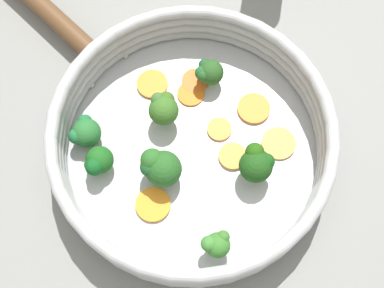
{
  "coord_description": "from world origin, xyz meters",
  "views": [
    {
      "loc": [
        0.07,
        -0.21,
        0.64
      ],
      "look_at": [
        0.0,
        0.0,
        0.03
      ],
      "focal_mm": 50.0,
      "sensor_mm": 36.0,
      "label": 1
    }
  ],
  "objects_px": {
    "broccoli_floret_6": "(85,132)",
    "carrot_slice_5": "(233,156)",
    "carrot_slice_2": "(153,205)",
    "broccoli_floret_0": "(164,109)",
    "broccoli_floret_4": "(217,244)",
    "carrot_slice_1": "(195,81)",
    "carrot_slice_3": "(219,129)",
    "broccoli_floret_3": "(98,162)",
    "broccoli_floret_2": "(256,164)",
    "broccoli_floret_5": "(160,167)",
    "broccoli_floret_1": "(209,73)",
    "carrot_slice_0": "(254,109)",
    "carrot_slice_7": "(152,84)",
    "carrot_slice_4": "(191,94)",
    "carrot_slice_6": "(279,143)",
    "skillet": "(192,150)"
  },
  "relations": [
    {
      "from": "carrot_slice_0",
      "to": "carrot_slice_7",
      "type": "distance_m",
      "value": 0.13
    },
    {
      "from": "carrot_slice_3",
      "to": "broccoli_floret_0",
      "type": "xyz_separation_m",
      "value": [
        -0.07,
        -0.01,
        0.03
      ]
    },
    {
      "from": "carrot_slice_2",
      "to": "carrot_slice_3",
      "type": "distance_m",
      "value": 0.13
    },
    {
      "from": "carrot_slice_6",
      "to": "carrot_slice_0",
      "type": "bearing_deg",
      "value": 141.0
    },
    {
      "from": "broccoli_floret_2",
      "to": "carrot_slice_2",
      "type": "bearing_deg",
      "value": -142.04
    },
    {
      "from": "carrot_slice_3",
      "to": "carrot_slice_2",
      "type": "bearing_deg",
      "value": -110.63
    },
    {
      "from": "carrot_slice_0",
      "to": "carrot_slice_4",
      "type": "height_order",
      "value": "carrot_slice_0"
    },
    {
      "from": "broccoli_floret_2",
      "to": "carrot_slice_0",
      "type": "bearing_deg",
      "value": 106.9
    },
    {
      "from": "carrot_slice_0",
      "to": "carrot_slice_3",
      "type": "height_order",
      "value": "carrot_slice_0"
    },
    {
      "from": "broccoli_floret_4",
      "to": "carrot_slice_4",
      "type": "bearing_deg",
      "value": 117.55
    },
    {
      "from": "carrot_slice_1",
      "to": "broccoli_floret_1",
      "type": "bearing_deg",
      "value": 19.36
    },
    {
      "from": "broccoli_floret_3",
      "to": "carrot_slice_7",
      "type": "bearing_deg",
      "value": 81.18
    },
    {
      "from": "carrot_slice_0",
      "to": "broccoli_floret_5",
      "type": "bearing_deg",
      "value": -123.78
    },
    {
      "from": "broccoli_floret_1",
      "to": "broccoli_floret_5",
      "type": "bearing_deg",
      "value": -95.47
    },
    {
      "from": "carrot_slice_6",
      "to": "broccoli_floret_0",
      "type": "xyz_separation_m",
      "value": [
        -0.15,
        -0.01,
        0.03
      ]
    },
    {
      "from": "carrot_slice_7",
      "to": "broccoli_floret_1",
      "type": "bearing_deg",
      "value": 23.0
    },
    {
      "from": "carrot_slice_0",
      "to": "carrot_slice_2",
      "type": "relative_size",
      "value": 1.0
    },
    {
      "from": "carrot_slice_3",
      "to": "broccoli_floret_3",
      "type": "distance_m",
      "value": 0.16
    },
    {
      "from": "broccoli_floret_2",
      "to": "broccoli_floret_5",
      "type": "relative_size",
      "value": 1.01
    },
    {
      "from": "broccoli_floret_3",
      "to": "carrot_slice_0",
      "type": "bearing_deg",
      "value": 41.49
    },
    {
      "from": "carrot_slice_0",
      "to": "broccoli_floret_0",
      "type": "distance_m",
      "value": 0.12
    },
    {
      "from": "carrot_slice_5",
      "to": "broccoli_floret_3",
      "type": "height_order",
      "value": "broccoli_floret_3"
    },
    {
      "from": "carrot_slice_7",
      "to": "broccoli_floret_1",
      "type": "height_order",
      "value": "broccoli_floret_1"
    },
    {
      "from": "carrot_slice_7",
      "to": "broccoli_floret_4",
      "type": "relative_size",
      "value": 0.94
    },
    {
      "from": "carrot_slice_1",
      "to": "broccoli_floret_4",
      "type": "height_order",
      "value": "broccoli_floret_4"
    },
    {
      "from": "carrot_slice_1",
      "to": "carrot_slice_5",
      "type": "xyz_separation_m",
      "value": [
        0.08,
        -0.08,
        0.0
      ]
    },
    {
      "from": "carrot_slice_0",
      "to": "carrot_slice_7",
      "type": "bearing_deg",
      "value": -175.79
    },
    {
      "from": "carrot_slice_2",
      "to": "broccoli_floret_3",
      "type": "xyz_separation_m",
      "value": [
        -0.08,
        0.02,
        0.02
      ]
    },
    {
      "from": "carrot_slice_6",
      "to": "carrot_slice_2",
      "type": "bearing_deg",
      "value": -133.93
    },
    {
      "from": "carrot_slice_3",
      "to": "broccoli_floret_2",
      "type": "distance_m",
      "value": 0.08
    },
    {
      "from": "carrot_slice_0",
      "to": "carrot_slice_4",
      "type": "relative_size",
      "value": 1.2
    },
    {
      "from": "carrot_slice_0",
      "to": "broccoli_floret_1",
      "type": "relative_size",
      "value": 1.01
    },
    {
      "from": "carrot_slice_5",
      "to": "broccoli_floret_2",
      "type": "relative_size",
      "value": 0.66
    },
    {
      "from": "carrot_slice_3",
      "to": "broccoli_floret_1",
      "type": "xyz_separation_m",
      "value": [
        -0.04,
        0.06,
        0.02
      ]
    },
    {
      "from": "carrot_slice_4",
      "to": "broccoli_floret_2",
      "type": "height_order",
      "value": "broccoli_floret_2"
    },
    {
      "from": "broccoli_floret_1",
      "to": "broccoli_floret_6",
      "type": "xyz_separation_m",
      "value": [
        -0.12,
        -0.12,
        -0.0
      ]
    },
    {
      "from": "carrot_slice_7",
      "to": "broccoli_floret_3",
      "type": "bearing_deg",
      "value": -98.82
    },
    {
      "from": "carrot_slice_4",
      "to": "broccoli_floret_6",
      "type": "distance_m",
      "value": 0.14
    },
    {
      "from": "carrot_slice_2",
      "to": "broccoli_floret_0",
      "type": "distance_m",
      "value": 0.12
    },
    {
      "from": "carrot_slice_4",
      "to": "carrot_slice_6",
      "type": "bearing_deg",
      "value": -12.82
    },
    {
      "from": "carrot_slice_7",
      "to": "broccoli_floret_0",
      "type": "xyz_separation_m",
      "value": [
        0.03,
        -0.04,
        0.03
      ]
    },
    {
      "from": "broccoli_floret_6",
      "to": "carrot_slice_5",
      "type": "bearing_deg",
      "value": 11.58
    },
    {
      "from": "broccoli_floret_5",
      "to": "broccoli_floret_1",
      "type": "bearing_deg",
      "value": 84.53
    },
    {
      "from": "broccoli_floret_3",
      "to": "skillet",
      "type": "bearing_deg",
      "value": 31.99
    },
    {
      "from": "carrot_slice_7",
      "to": "broccoli_floret_6",
      "type": "height_order",
      "value": "broccoli_floret_6"
    },
    {
      "from": "carrot_slice_5",
      "to": "skillet",
      "type": "bearing_deg",
      "value": -173.66
    },
    {
      "from": "broccoli_floret_4",
      "to": "carrot_slice_1",
      "type": "bearing_deg",
      "value": 115.37
    },
    {
      "from": "broccoli_floret_0",
      "to": "broccoli_floret_2",
      "type": "relative_size",
      "value": 0.95
    },
    {
      "from": "skillet",
      "to": "carrot_slice_5",
      "type": "xyz_separation_m",
      "value": [
        0.05,
        0.01,
        0.01
      ]
    },
    {
      "from": "broccoli_floret_4",
      "to": "broccoli_floret_5",
      "type": "relative_size",
      "value": 0.82
    }
  ]
}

